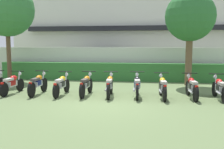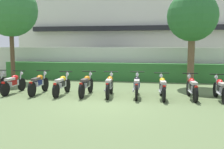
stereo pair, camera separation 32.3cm
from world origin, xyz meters
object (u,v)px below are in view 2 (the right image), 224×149
at_px(motorcycle_in_row_2, 39,83).
at_px(tree_far_side, 192,17).
at_px(motorcycle_in_row_4, 86,84).
at_px(motorcycle_in_row_5, 110,85).
at_px(motorcycle_in_row_3, 62,84).
at_px(motorcycle_in_row_9, 220,89).
at_px(tree_near_inspector, 10,10).
at_px(motorcycle_in_row_6, 137,86).
at_px(parked_car, 102,61).
at_px(motorcycle_in_row_8, 192,87).
at_px(motorcycle_in_row_1, 13,83).
at_px(motorcycle_in_row_7, 162,87).

bearing_deg(motorcycle_in_row_2, tree_far_side, -64.18).
distance_m(motorcycle_in_row_4, motorcycle_in_row_5, 0.99).
height_order(motorcycle_in_row_3, motorcycle_in_row_9, motorcycle_in_row_9).
distance_m(tree_near_inspector, motorcycle_in_row_6, 9.13).
height_order(tree_near_inspector, motorcycle_in_row_9, tree_near_inspector).
relative_size(motorcycle_in_row_3, motorcycle_in_row_5, 1.02).
bearing_deg(tree_near_inspector, parked_car, 41.97).
relative_size(motorcycle_in_row_4, motorcycle_in_row_9, 1.02).
relative_size(motorcycle_in_row_3, motorcycle_in_row_4, 0.98).
height_order(tree_near_inspector, tree_far_side, tree_near_inspector).
bearing_deg(motorcycle_in_row_2, motorcycle_in_row_8, -91.22).
bearing_deg(motorcycle_in_row_9, motorcycle_in_row_4, 87.75).
bearing_deg(motorcycle_in_row_1, tree_near_inspector, 31.45).
distance_m(parked_car, motorcycle_in_row_9, 9.95).
xyz_separation_m(motorcycle_in_row_3, motorcycle_in_row_9, (6.23, -0.00, 0.00)).
relative_size(motorcycle_in_row_1, motorcycle_in_row_6, 0.96).
bearing_deg(motorcycle_in_row_8, motorcycle_in_row_7, 91.45).
bearing_deg(motorcycle_in_row_9, parked_car, 37.11).
xyz_separation_m(tree_far_side, motorcycle_in_row_3, (-5.56, -3.48, -3.01)).
bearing_deg(motorcycle_in_row_7, motorcycle_in_row_8, -88.37).
relative_size(motorcycle_in_row_1, motorcycle_in_row_4, 0.97).
relative_size(tree_far_side, motorcycle_in_row_1, 2.53).
distance_m(motorcycle_in_row_7, motorcycle_in_row_9, 2.12).
relative_size(tree_far_side, motorcycle_in_row_9, 2.49).
distance_m(motorcycle_in_row_1, motorcycle_in_row_7, 6.28).
relative_size(tree_near_inspector, motorcycle_in_row_8, 3.03).
relative_size(tree_far_side, motorcycle_in_row_7, 2.48).
xyz_separation_m(parked_car, tree_near_inspector, (-4.47, -4.02, 3.12)).
distance_m(motorcycle_in_row_2, motorcycle_in_row_6, 4.15).
bearing_deg(parked_car, motorcycle_in_row_7, -55.26).
relative_size(parked_car, motorcycle_in_row_4, 2.43).
height_order(motorcycle_in_row_3, motorcycle_in_row_7, motorcycle_in_row_7).
height_order(motorcycle_in_row_1, motorcycle_in_row_9, motorcycle_in_row_9).
bearing_deg(tree_far_side, motorcycle_in_row_5, -135.59).
height_order(tree_near_inspector, motorcycle_in_row_7, tree_near_inspector).
bearing_deg(motorcycle_in_row_3, motorcycle_in_row_8, -89.31).
bearing_deg(motorcycle_in_row_9, motorcycle_in_row_1, 88.70).
distance_m(tree_near_inspector, motorcycle_in_row_9, 11.87).
bearing_deg(motorcycle_in_row_1, motorcycle_in_row_6, -88.38).
relative_size(tree_near_inspector, motorcycle_in_row_4, 2.90).
relative_size(tree_near_inspector, motorcycle_in_row_2, 2.90).
relative_size(parked_car, motorcycle_in_row_9, 2.47).
xyz_separation_m(tree_near_inspector, tree_far_side, (10.00, -0.27, -0.60)).
distance_m(motorcycle_in_row_6, motorcycle_in_row_8, 2.11).
relative_size(motorcycle_in_row_6, motorcycle_in_row_9, 1.03).
bearing_deg(motorcycle_in_row_4, motorcycle_in_row_9, -90.72).
bearing_deg(motorcycle_in_row_5, tree_near_inspector, 56.34).
relative_size(motorcycle_in_row_2, motorcycle_in_row_5, 1.03).
height_order(tree_near_inspector, motorcycle_in_row_2, tree_near_inspector).
bearing_deg(motorcycle_in_row_6, motorcycle_in_row_4, 87.08).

